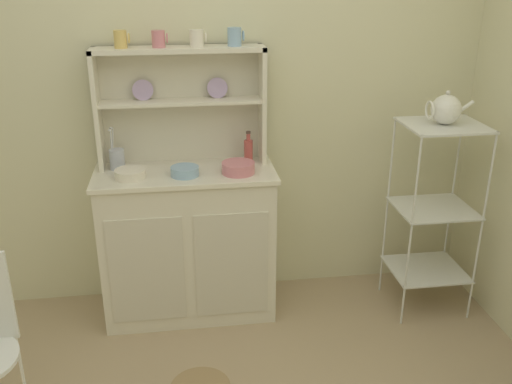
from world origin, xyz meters
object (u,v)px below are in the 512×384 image
at_px(jam_bottle, 248,150).
at_px(porcelain_teapot, 446,109).
at_px(bakers_rack, 434,201).
at_px(hutch_shelf_unit, 181,96).
at_px(bowl_mixing_large, 130,174).
at_px(utensil_jar, 117,159).
at_px(cup_gold_0, 121,39).
at_px(hutch_cabinet, 188,241).

xyz_separation_m(jam_bottle, porcelain_teapot, (1.01, -0.23, 0.25)).
distance_m(bakers_rack, porcelain_teapot, 0.52).
bearing_deg(bakers_rack, hutch_shelf_unit, 167.55).
xyz_separation_m(bowl_mixing_large, utensil_jar, (-0.08, 0.15, 0.03)).
bearing_deg(bowl_mixing_large, cup_gold_0, 91.39).
distance_m(cup_gold_0, utensil_jar, 0.62).
bearing_deg(cup_gold_0, hutch_shelf_unit, 7.91).
relative_size(cup_gold_0, bowl_mixing_large, 0.56).
relative_size(hutch_cabinet, porcelain_teapot, 3.89).
xyz_separation_m(cup_gold_0, utensil_jar, (-0.07, -0.04, -0.62)).
distance_m(hutch_cabinet, bowl_mixing_large, 0.53).
bearing_deg(cup_gold_0, bowl_mixing_large, -88.61).
bearing_deg(jam_bottle, cup_gold_0, 176.78).
bearing_deg(hutch_cabinet, bakers_rack, -5.84).
bearing_deg(bowl_mixing_large, hutch_shelf_unit, 40.01).
bearing_deg(jam_bottle, hutch_shelf_unit, 167.97).
xyz_separation_m(hutch_shelf_unit, utensil_jar, (-0.36, -0.08, -0.31)).
height_order(bakers_rack, bowl_mixing_large, bakers_rack).
bearing_deg(hutch_shelf_unit, jam_bottle, -12.03).
height_order(hutch_shelf_unit, utensil_jar, hutch_shelf_unit).
height_order(bowl_mixing_large, utensil_jar, utensil_jar).
bearing_deg(porcelain_teapot, utensil_jar, 172.78).
height_order(hutch_shelf_unit, bakers_rack, hutch_shelf_unit).
xyz_separation_m(hutch_cabinet, cup_gold_0, (-0.28, 0.12, 1.09)).
relative_size(hutch_cabinet, utensil_jar, 4.20).
relative_size(hutch_cabinet, hutch_shelf_unit, 1.08).
bearing_deg(porcelain_teapot, bakers_rack, 0.00).
bearing_deg(porcelain_teapot, bowl_mixing_large, 177.68).
relative_size(bakers_rack, bowl_mixing_large, 7.02).
bearing_deg(bowl_mixing_large, bakers_rack, -2.31).
relative_size(cup_gold_0, jam_bottle, 0.49).
xyz_separation_m(bakers_rack, jam_bottle, (-1.01, 0.23, 0.27)).
distance_m(bowl_mixing_large, porcelain_teapot, 1.67).
bearing_deg(utensil_jar, jam_bottle, 0.65).
distance_m(hutch_cabinet, cup_gold_0, 1.14).
bearing_deg(porcelain_teapot, jam_bottle, 167.39).
bearing_deg(jam_bottle, bowl_mixing_large, -165.89).
distance_m(cup_gold_0, jam_bottle, 0.88).
height_order(hutch_shelf_unit, cup_gold_0, cup_gold_0).
distance_m(hutch_cabinet, bakers_rack, 1.39).
height_order(jam_bottle, porcelain_teapot, porcelain_teapot).
distance_m(bowl_mixing_large, utensil_jar, 0.17).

